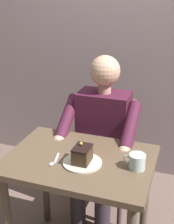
# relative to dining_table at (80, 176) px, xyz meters

# --- Properties ---
(cafe_rear_panel) EXTENTS (6.40, 0.12, 3.00)m
(cafe_rear_panel) POSITION_rel_dining_table_xyz_m (0.00, -1.25, 0.87)
(cafe_rear_panel) COLOR #A89498
(cafe_rear_panel) RESTS_ON ground
(dining_table) EXTENTS (0.85, 0.61, 0.76)m
(dining_table) POSITION_rel_dining_table_xyz_m (0.00, 0.00, 0.00)
(dining_table) COLOR brown
(dining_table) RESTS_ON ground
(chair) EXTENTS (0.42, 0.42, 0.89)m
(chair) POSITION_rel_dining_table_xyz_m (0.00, -0.59, -0.14)
(chair) COLOR brown
(chair) RESTS_ON ground
(seated_person) EXTENTS (0.53, 0.58, 1.25)m
(seated_person) POSITION_rel_dining_table_xyz_m (0.00, -0.42, 0.02)
(seated_person) COLOR #4D1931
(seated_person) RESTS_ON ground
(dessert_plate) EXTENTS (0.22, 0.22, 0.01)m
(dessert_plate) POSITION_rel_dining_table_xyz_m (-0.03, 0.05, 0.13)
(dessert_plate) COLOR silver
(dessert_plate) RESTS_ON dining_table
(cake_slice) EXTENTS (0.09, 0.12, 0.11)m
(cake_slice) POSITION_rel_dining_table_xyz_m (-0.03, 0.05, 0.18)
(cake_slice) COLOR #422F1E
(cake_slice) RESTS_ON dessert_plate
(coffee_cup) EXTENTS (0.12, 0.09, 0.09)m
(coffee_cup) POSITION_rel_dining_table_xyz_m (-0.33, -0.00, 0.17)
(coffee_cup) COLOR white
(coffee_cup) RESTS_ON dining_table
(dessert_spoon) EXTENTS (0.04, 0.14, 0.01)m
(dessert_spoon) POSITION_rel_dining_table_xyz_m (0.12, 0.09, 0.13)
(dessert_spoon) COLOR silver
(dessert_spoon) RESTS_ON dining_table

